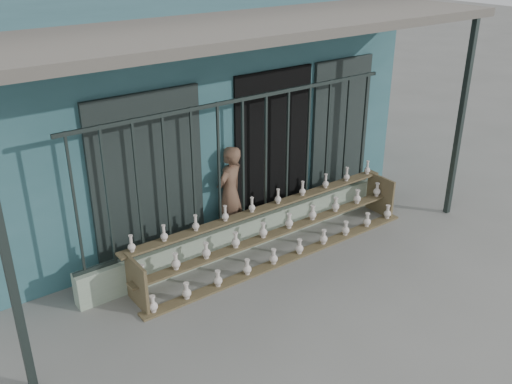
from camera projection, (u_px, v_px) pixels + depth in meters
ground at (302, 288)px, 7.40m from camera, size 60.00×60.00×0.00m
workshop_building at (145, 96)px, 9.81m from camera, size 7.40×6.60×3.21m
parapet_wall at (244, 234)px, 8.25m from camera, size 5.00×0.20×0.45m
security_fence at (243, 161)px, 7.78m from camera, size 5.00×0.04×1.80m
shelf_rack at (277, 231)px, 8.05m from camera, size 4.50×0.68×0.85m
elderly_woman at (230, 194)px, 8.31m from camera, size 0.62×0.52×1.46m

